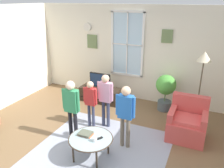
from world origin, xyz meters
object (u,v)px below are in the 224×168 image
at_px(tv_stand, 100,94).
at_px(television, 100,80).
at_px(person_red_shirt, 91,99).
at_px(potted_plant_by_window, 166,89).
at_px(remote_near_books, 99,138).
at_px(armchair, 187,123).
at_px(floor_lamp, 203,64).
at_px(cup, 95,139).
at_px(person_pink_shirt, 106,95).
at_px(person_blue_shirt, 126,110).
at_px(person_green_shirt, 72,104).
at_px(coffee_table, 91,139).
at_px(book_stack, 85,134).

height_order(tv_stand, television, television).
relative_size(person_red_shirt, potted_plant_by_window, 1.15).
xyz_separation_m(remote_near_books, person_red_shirt, (-0.68, 0.93, 0.26)).
xyz_separation_m(armchair, floor_lamp, (0.13, 0.78, 1.11)).
xyz_separation_m(cup, person_red_shirt, (-0.65, 1.03, 0.23)).
bearing_deg(person_pink_shirt, person_blue_shirt, -38.63).
height_order(television, person_green_shirt, person_green_shirt).
relative_size(person_pink_shirt, person_blue_shirt, 0.97).
distance_m(tv_stand, coffee_table, 2.51).
xyz_separation_m(book_stack, person_green_shirt, (-0.49, 0.32, 0.36)).
xyz_separation_m(coffee_table, person_blue_shirt, (0.44, 0.58, 0.40)).
bearing_deg(book_stack, person_blue_shirt, 42.48).
height_order(person_red_shirt, floor_lamp, floor_lamp).
bearing_deg(remote_near_books, floor_lamp, 55.75).
distance_m(television, cup, 2.61).
bearing_deg(book_stack, coffee_table, -19.80).
distance_m(person_pink_shirt, potted_plant_by_window, 1.75).
xyz_separation_m(person_pink_shirt, person_blue_shirt, (0.68, -0.55, 0.02)).
distance_m(armchair, book_stack, 2.17).
height_order(remote_near_books, person_red_shirt, person_red_shirt).
bearing_deg(person_red_shirt, tv_stand, 108.49).
height_order(armchair, remote_near_books, armchair).
distance_m(television, book_stack, 2.41).
distance_m(tv_stand, person_green_shirt, 2.06).
height_order(person_green_shirt, person_blue_shirt, person_green_shirt).
bearing_deg(cup, person_green_shirt, 149.95).
bearing_deg(coffee_table, television, 113.01).
bearing_deg(coffee_table, remote_near_books, 13.24).
relative_size(television, person_pink_shirt, 0.49).
height_order(television, person_blue_shirt, person_blue_shirt).
relative_size(television, person_green_shirt, 0.47).
bearing_deg(person_red_shirt, person_green_shirt, -99.33).
bearing_deg(person_red_shirt, person_blue_shirt, -21.48).
bearing_deg(tv_stand, person_red_shirt, -71.51).
bearing_deg(floor_lamp, armchair, -99.05).
bearing_deg(coffee_table, floor_lamp, 53.57).
distance_m(book_stack, remote_near_books, 0.29).
bearing_deg(person_green_shirt, coffee_table, -30.69).
distance_m(armchair, person_red_shirt, 2.14).
xyz_separation_m(remote_near_books, floor_lamp, (1.49, 2.20, 0.99)).
distance_m(person_red_shirt, person_blue_shirt, 1.05).
bearing_deg(potted_plant_by_window, armchair, -56.76).
distance_m(tv_stand, remote_near_books, 2.55).
height_order(remote_near_books, floor_lamp, floor_lamp).
xyz_separation_m(tv_stand, person_red_shirt, (0.45, -1.34, 0.50)).
bearing_deg(coffee_table, armchair, 43.54).
bearing_deg(person_blue_shirt, potted_plant_by_window, 78.67).
relative_size(tv_stand, remote_near_books, 8.23).
relative_size(armchair, person_blue_shirt, 0.67).
xyz_separation_m(person_pink_shirt, potted_plant_by_window, (1.07, 1.38, -0.18)).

